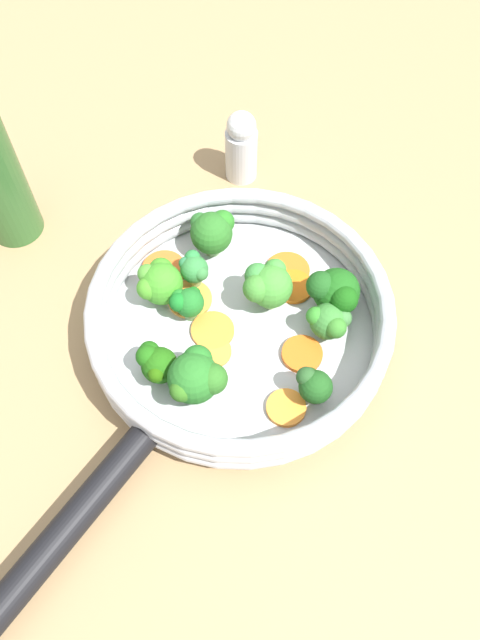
% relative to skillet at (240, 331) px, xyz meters
% --- Properties ---
extents(ground_plane, '(4.00, 4.00, 0.00)m').
position_rel_skillet_xyz_m(ground_plane, '(0.00, 0.00, -0.01)').
color(ground_plane, '#997A51').
extents(skillet, '(0.27, 0.27, 0.01)m').
position_rel_skillet_xyz_m(skillet, '(0.00, 0.00, 0.00)').
color(skillet, '#B2B5B7').
rests_on(skillet, ground_plane).
extents(skillet_rim_wall, '(0.29, 0.29, 0.05)m').
position_rel_skillet_xyz_m(skillet_rim_wall, '(0.00, 0.00, 0.03)').
color(skillet_rim_wall, '#ADB0B7').
rests_on(skillet_rim_wall, skillet).
extents(skillet_handle, '(0.22, 0.14, 0.03)m').
position_rel_skillet_xyz_m(skillet_handle, '(-0.22, -0.12, 0.02)').
color(skillet_handle, black).
rests_on(skillet_handle, skillet).
extents(skillet_rivet_left, '(0.01, 0.01, 0.01)m').
position_rel_skillet_xyz_m(skillet_rivet_left, '(-0.13, -0.04, 0.01)').
color(skillet_rivet_left, '#AEB3B9').
rests_on(skillet_rivet_left, skillet).
extents(skillet_rivet_right, '(0.01, 0.01, 0.01)m').
position_rel_skillet_xyz_m(skillet_rivet_right, '(-0.10, -0.09, 0.01)').
color(skillet_rivet_right, '#B1B4BB').
rests_on(skillet_rivet_right, skillet).
extents(carrot_slice_0, '(0.07, 0.07, 0.00)m').
position_rel_skillet_xyz_m(carrot_slice_0, '(0.07, 0.04, 0.01)').
color(carrot_slice_0, orange).
rests_on(carrot_slice_0, skillet).
extents(carrot_slice_1, '(0.06, 0.06, 0.00)m').
position_rel_skillet_xyz_m(carrot_slice_1, '(-0.03, 0.05, 0.01)').
color(carrot_slice_1, '#F99538').
rests_on(carrot_slice_1, skillet).
extents(carrot_slice_2, '(0.05, 0.05, 0.01)m').
position_rel_skillet_xyz_m(carrot_slice_2, '(-0.00, -0.10, 0.01)').
color(carrot_slice_2, orange).
rests_on(carrot_slice_2, skillet).
extents(carrot_slice_3, '(0.06, 0.06, 0.01)m').
position_rel_skillet_xyz_m(carrot_slice_3, '(0.07, 0.02, 0.01)').
color(carrot_slice_3, orange).
rests_on(carrot_slice_3, skillet).
extents(carrot_slice_4, '(0.04, 0.04, 0.01)m').
position_rel_skillet_xyz_m(carrot_slice_4, '(0.04, 0.03, 0.01)').
color(carrot_slice_4, orange).
rests_on(carrot_slice_4, skillet).
extents(carrot_slice_5, '(0.06, 0.06, 0.01)m').
position_rel_skillet_xyz_m(carrot_slice_5, '(0.04, -0.05, 0.01)').
color(carrot_slice_5, '#DE5E18').
rests_on(carrot_slice_5, skillet).
extents(carrot_slice_6, '(0.05, 0.05, 0.00)m').
position_rel_skillet_xyz_m(carrot_slice_6, '(-0.03, -0.01, 0.01)').
color(carrot_slice_6, orange).
rests_on(carrot_slice_6, skillet).
extents(carrot_slice_7, '(0.06, 0.06, 0.01)m').
position_rel_skillet_xyz_m(carrot_slice_7, '(-0.04, 0.10, 0.01)').
color(carrot_slice_7, orange).
rests_on(carrot_slice_7, skillet).
extents(carrot_slice_8, '(0.06, 0.06, 0.00)m').
position_rel_skillet_xyz_m(carrot_slice_8, '(-0.03, 0.01, 0.01)').
color(carrot_slice_8, orange).
rests_on(carrot_slice_8, skillet).
extents(broccoli_floret_0, '(0.03, 0.03, 0.04)m').
position_rel_skillet_xyz_m(broccoli_floret_0, '(0.03, -0.09, 0.03)').
color(broccoli_floret_0, '#7CB667').
rests_on(broccoli_floret_0, skillet).
extents(broccoli_floret_1, '(0.04, 0.04, 0.04)m').
position_rel_skillet_xyz_m(broccoli_floret_1, '(0.07, -0.04, 0.03)').
color(broccoli_floret_1, '#78A556').
rests_on(broccoli_floret_1, skillet).
extents(broccoli_floret_2, '(0.05, 0.05, 0.06)m').
position_rel_skillet_xyz_m(broccoli_floret_2, '(-0.07, -0.05, 0.04)').
color(broccoli_floret_2, '#7AB65D').
rests_on(broccoli_floret_2, skillet).
extents(broccoli_floret_3, '(0.03, 0.03, 0.04)m').
position_rel_skillet_xyz_m(broccoli_floret_3, '(-0.04, 0.04, 0.03)').
color(broccoli_floret_3, '#668E51').
rests_on(broccoli_floret_3, skillet).
extents(broccoli_floret_4, '(0.03, 0.03, 0.04)m').
position_rel_skillet_xyz_m(broccoli_floret_4, '(-0.02, 0.07, 0.03)').
color(broccoli_floret_4, '#6A874E').
rests_on(broccoli_floret_4, skillet).
extents(broccoli_floret_5, '(0.05, 0.05, 0.05)m').
position_rel_skillet_xyz_m(broccoli_floret_5, '(0.02, 0.10, 0.04)').
color(broccoli_floret_5, '#6A8F56').
rests_on(broccoli_floret_5, skillet).
extents(broccoli_floret_6, '(0.05, 0.05, 0.05)m').
position_rel_skillet_xyz_m(broccoli_floret_6, '(-0.05, 0.07, 0.03)').
color(broccoli_floret_6, '#5D8845').
rests_on(broccoli_floret_6, skillet).
extents(broccoli_floret_7, '(0.03, 0.04, 0.04)m').
position_rel_skillet_xyz_m(broccoli_floret_7, '(-0.09, -0.01, 0.03)').
color(broccoli_floret_7, '#81B764').
rests_on(broccoli_floret_7, skillet).
extents(broccoli_floret_8, '(0.05, 0.05, 0.05)m').
position_rel_skillet_xyz_m(broccoli_floret_8, '(0.04, 0.01, 0.04)').
color(broccoli_floret_8, '#779E53').
rests_on(broccoli_floret_8, skillet).
extents(broccoli_floret_9, '(0.05, 0.05, 0.05)m').
position_rel_skillet_xyz_m(broccoli_floret_9, '(0.09, -0.02, 0.04)').
color(broccoli_floret_9, '#7AAA67').
rests_on(broccoli_floret_9, skillet).
extents(salt_shaker, '(0.04, 0.04, 0.09)m').
position_rel_skillet_xyz_m(salt_shaker, '(0.10, 0.20, 0.04)').
color(salt_shaker, silver).
rests_on(salt_shaker, ground_plane).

